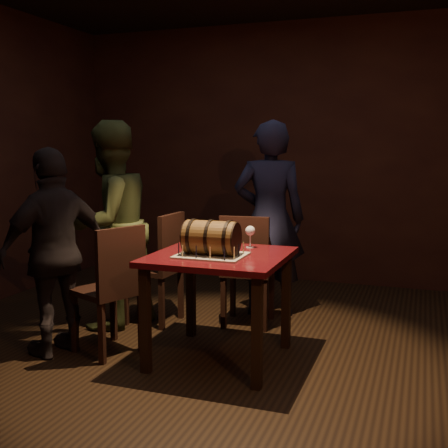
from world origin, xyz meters
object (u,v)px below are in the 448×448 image
(chair_left_rear, at_px, (161,262))
(wine_glass_left, at_px, (207,229))
(barrel_cake, at_px, (211,238))
(wine_glass_mid, at_px, (228,229))
(person_left_rear, at_px, (109,225))
(pint_of_ale, at_px, (214,239))
(chair_left_front, at_px, (113,283))
(pub_table, at_px, (220,270))
(chair_back, at_px, (246,265))
(wine_glass_right, at_px, (250,232))
(person_back, at_px, (269,219))
(person_left_front, at_px, (56,252))

(chair_left_rear, bearing_deg, wine_glass_left, -28.74)
(barrel_cake, relative_size, wine_glass_mid, 2.55)
(chair_left_rear, xyz_separation_m, person_left_rear, (-0.37, -0.19, 0.32))
(pint_of_ale, height_order, chair_left_front, chair_left_front)
(wine_glass_left, bearing_deg, pub_table, -55.34)
(pub_table, distance_m, chair_back, 0.75)
(chair_left_rear, bearing_deg, person_left_rear, -152.72)
(wine_glass_left, bearing_deg, person_left_rear, 173.95)
(wine_glass_mid, height_order, chair_back, chair_back)
(wine_glass_mid, bearing_deg, pint_of_ale, -105.60)
(wine_glass_mid, relative_size, wine_glass_right, 1.00)
(person_back, bearing_deg, person_left_rear, 19.34)
(wine_glass_left, xyz_separation_m, chair_left_rear, (-0.52, 0.29, -0.35))
(chair_back, height_order, chair_left_rear, same)
(chair_back, xyz_separation_m, person_back, (0.08, 0.42, 0.33))
(wine_glass_left, xyz_separation_m, wine_glass_mid, (0.16, 0.03, -0.00))
(chair_left_rear, relative_size, person_back, 0.55)
(person_left_front, bearing_deg, person_back, 163.68)
(wine_glass_left, distance_m, person_back, 0.88)
(pint_of_ale, bearing_deg, wine_glass_left, 128.29)
(chair_left_front, xyz_separation_m, person_back, (0.78, 1.33, 0.33))
(wine_glass_right, xyz_separation_m, chair_left_front, (-0.87, -0.46, -0.35))
(pint_of_ale, height_order, chair_left_rear, chair_left_rear)
(wine_glass_mid, xyz_separation_m, wine_glass_right, (0.19, -0.05, 0.00))
(pub_table, xyz_separation_m, wine_glass_left, (-0.22, 0.32, 0.23))
(chair_back, height_order, chair_left_front, same)
(wine_glass_mid, relative_size, chair_back, 0.17)
(person_back, distance_m, person_left_rear, 1.37)
(person_back, xyz_separation_m, person_left_front, (-1.17, -1.44, -0.11))
(wine_glass_mid, distance_m, chair_left_rear, 0.80)
(wine_glass_left, xyz_separation_m, wine_glass_right, (0.35, -0.02, 0.00))
(chair_left_front, bearing_deg, person_back, 59.78)
(wine_glass_right, bearing_deg, wine_glass_left, 176.71)
(pub_table, distance_m, pint_of_ale, 0.28)
(chair_back, bearing_deg, wine_glass_mid, -92.84)
(wine_glass_right, bearing_deg, person_back, 95.96)
(person_left_rear, distance_m, person_left_front, 0.70)
(wine_glass_right, distance_m, pint_of_ale, 0.27)
(wine_glass_mid, distance_m, chair_left_front, 0.92)
(barrel_cake, bearing_deg, person_back, 87.16)
(wine_glass_mid, xyz_separation_m, pint_of_ale, (-0.05, -0.17, -0.04))
(pub_table, height_order, person_back, person_back)
(pub_table, relative_size, pint_of_ale, 6.00)
(wine_glass_mid, xyz_separation_m, person_left_rear, (-1.05, 0.06, -0.02))
(wine_glass_left, height_order, person_left_front, person_left_front)
(wine_glass_right, xyz_separation_m, person_left_rear, (-1.24, 0.11, -0.02))
(wine_glass_right, distance_m, person_left_front, 1.39)
(pint_of_ale, xyz_separation_m, person_left_front, (-1.02, -0.45, -0.08))
(person_left_front, bearing_deg, barrel_cake, 122.18)
(wine_glass_right, distance_m, chair_left_rear, 0.98)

